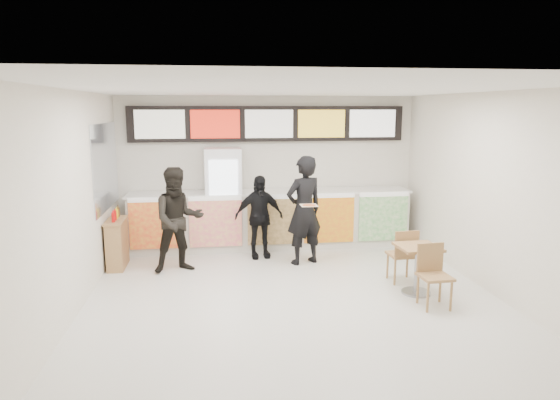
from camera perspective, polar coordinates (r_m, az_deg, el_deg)
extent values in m
plane|color=beige|center=(7.21, 1.92, -12.02)|extent=(7.00, 7.00, 0.00)
plane|color=white|center=(6.67, 2.08, 12.55)|extent=(7.00, 7.00, 0.00)
plane|color=silver|center=(10.21, -1.32, 3.38)|extent=(6.00, 0.00, 6.00)
plane|color=silver|center=(6.94, -23.22, -0.82)|extent=(0.00, 7.00, 7.00)
plane|color=silver|center=(7.86, 24.10, 0.34)|extent=(0.00, 7.00, 7.00)
cube|color=silver|center=(9.98, -1.04, -2.32)|extent=(5.50, 0.70, 1.10)
cube|color=silver|center=(9.87, -1.05, 0.91)|extent=(5.56, 0.76, 0.04)
cube|color=red|center=(9.59, -13.95, -2.82)|extent=(0.99, 0.02, 0.90)
cube|color=#DB306C|center=(9.53, -7.36, -2.68)|extent=(0.99, 0.02, 0.90)
cube|color=brown|center=(9.60, -0.78, -2.50)|extent=(0.99, 0.02, 0.90)
cube|color=gold|center=(9.79, 5.63, -2.29)|extent=(0.99, 0.02, 0.90)
cube|color=#228929|center=(10.10, 11.72, -2.07)|extent=(0.99, 0.02, 0.90)
cube|color=black|center=(10.06, -1.29, 8.70)|extent=(5.50, 0.12, 0.70)
cube|color=silver|center=(9.97, -13.58, 8.41)|extent=(0.95, 0.02, 0.55)
cube|color=red|center=(9.92, -7.41, 8.60)|extent=(0.95, 0.02, 0.55)
cube|color=silver|center=(9.99, -1.25, 8.69)|extent=(0.95, 0.02, 0.55)
cube|color=yellow|center=(10.16, 4.77, 8.69)|extent=(0.95, 0.02, 0.55)
cube|color=white|center=(10.44, 10.53, 8.60)|extent=(0.95, 0.02, 0.55)
cube|color=white|center=(9.85, -6.48, 0.11)|extent=(0.70, 0.65, 2.00)
cube|color=white|center=(9.50, -6.43, 0.04)|extent=(0.54, 0.02, 1.50)
cylinder|color=#198C1F|center=(9.67, -7.61, -3.44)|extent=(0.07, 0.07, 0.22)
cylinder|color=orange|center=(9.67, -6.78, -3.42)|extent=(0.07, 0.07, 0.22)
cylinder|color=red|center=(9.67, -5.95, -3.40)|extent=(0.07, 0.07, 0.22)
cylinder|color=#1826BA|center=(9.67, -5.12, -3.38)|extent=(0.07, 0.07, 0.22)
cylinder|color=orange|center=(9.58, -7.67, -1.24)|extent=(0.07, 0.07, 0.22)
cylinder|color=red|center=(9.58, -6.83, -1.22)|extent=(0.07, 0.07, 0.22)
cylinder|color=#1826BA|center=(9.59, -5.99, -1.20)|extent=(0.07, 0.07, 0.22)
cylinder|color=#198C1F|center=(9.59, -5.16, -1.18)|extent=(0.07, 0.07, 0.22)
cylinder|color=red|center=(9.51, -7.72, 1.00)|extent=(0.07, 0.07, 0.22)
cylinder|color=#1826BA|center=(9.51, -6.88, 1.02)|extent=(0.07, 0.07, 0.22)
cylinder|color=#198C1F|center=(9.52, -6.04, 1.04)|extent=(0.07, 0.07, 0.22)
cylinder|color=orange|center=(9.52, -5.20, 1.06)|extent=(0.07, 0.07, 0.22)
cylinder|color=#1826BA|center=(9.46, -7.78, 3.28)|extent=(0.07, 0.07, 0.22)
cylinder|color=#198C1F|center=(9.46, -6.93, 3.30)|extent=(0.07, 0.07, 0.22)
cylinder|color=orange|center=(9.46, -6.08, 3.32)|extent=(0.07, 0.07, 0.22)
cylinder|color=red|center=(9.47, -5.23, 3.33)|extent=(0.07, 0.07, 0.22)
cube|color=#B2B7BF|center=(9.26, -19.30, 3.63)|extent=(0.01, 2.00, 1.50)
imported|color=black|center=(8.85, 2.76, -1.19)|extent=(0.83, 0.70, 1.94)
imported|color=black|center=(8.60, -11.56, -2.25)|extent=(1.02, 0.88, 1.79)
imported|color=black|center=(9.25, -2.43, -1.93)|extent=(0.95, 0.50, 1.55)
cube|color=beige|center=(8.38, 3.33, -0.61)|extent=(0.28, 0.28, 0.01)
cone|color=#CC7233|center=(8.38, 3.33, -0.55)|extent=(0.36, 0.36, 0.02)
cube|color=#A9884D|center=(7.72, 15.51, -5.20)|extent=(0.63, 0.63, 0.04)
cylinder|color=gray|center=(7.83, 15.38, -7.78)|extent=(0.08, 0.08, 0.71)
cylinder|color=gray|center=(7.94, 15.26, -10.13)|extent=(0.44, 0.44, 0.03)
cube|color=#A9884D|center=(7.34, 17.30, -8.37)|extent=(0.44, 0.44, 0.04)
cube|color=#A9884D|center=(7.44, 16.78, -6.27)|extent=(0.40, 0.05, 0.42)
cube|color=#A9884D|center=(8.27, 13.75, -6.08)|extent=(0.44, 0.44, 0.04)
cube|color=#A9884D|center=(8.04, 14.30, -4.89)|extent=(0.40, 0.05, 0.42)
cube|color=#A9884D|center=(9.21, -18.11, -4.85)|extent=(0.27, 0.73, 0.82)
cube|color=#A9884D|center=(9.11, -18.26, -2.26)|extent=(0.31, 0.76, 0.04)
cylinder|color=red|center=(8.89, -18.52, -1.91)|extent=(0.05, 0.05, 0.16)
cylinder|color=red|center=(9.04, -18.35, -1.71)|extent=(0.05, 0.05, 0.16)
cylinder|color=yellow|center=(9.19, -18.17, -1.51)|extent=(0.05, 0.05, 0.16)
cylinder|color=brown|center=(9.33, -18.02, -1.32)|extent=(0.05, 0.05, 0.16)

